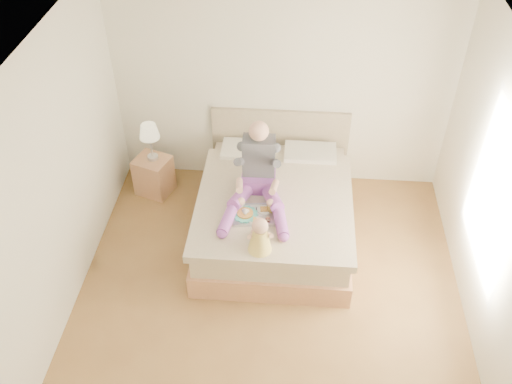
# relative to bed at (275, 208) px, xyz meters

# --- Properties ---
(room) EXTENTS (4.02, 4.22, 2.71)m
(room) POSITION_rel_bed_xyz_m (0.08, -1.08, 1.19)
(room) COLOR brown
(room) RESTS_ON ground
(bed) EXTENTS (1.70, 2.18, 1.00)m
(bed) POSITION_rel_bed_xyz_m (0.00, 0.00, 0.00)
(bed) COLOR #A2704C
(bed) RESTS_ON ground
(nightstand) EXTENTS (0.50, 0.47, 0.49)m
(nightstand) POSITION_rel_bed_xyz_m (-1.55, 0.56, -0.07)
(nightstand) COLOR #A2704C
(nightstand) RESTS_ON ground
(lamp) EXTENTS (0.24, 0.24, 0.49)m
(lamp) POSITION_rel_bed_xyz_m (-1.53, 0.58, 0.55)
(lamp) COLOR silver
(lamp) RESTS_ON nightstand
(adult) EXTENTS (0.74, 1.04, 0.87)m
(adult) POSITION_rel_bed_xyz_m (-0.19, -0.12, 0.55)
(adult) COLOR #7E3B95
(adult) RESTS_ON bed
(tray) EXTENTS (0.47, 0.39, 0.12)m
(tray) POSITION_rel_bed_xyz_m (-0.21, -0.46, 0.32)
(tray) COLOR silver
(tray) RESTS_ON bed
(baby) EXTENTS (0.26, 0.36, 0.40)m
(baby) POSITION_rel_bed_xyz_m (-0.11, -0.94, 0.45)
(baby) COLOR gold
(baby) RESTS_ON bed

